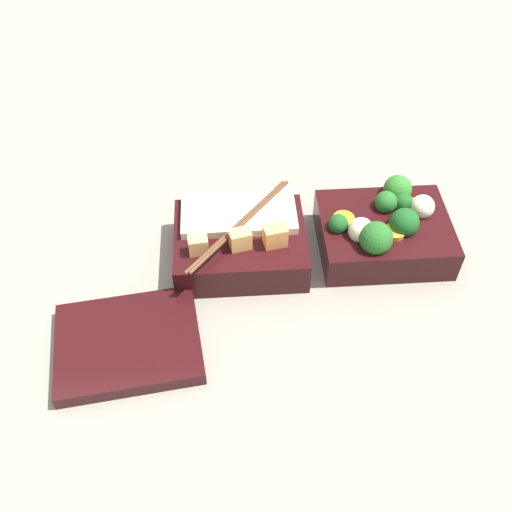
% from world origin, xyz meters
% --- Properties ---
extents(ground_plane, '(3.00, 3.00, 0.00)m').
position_xyz_m(ground_plane, '(0.00, 0.00, 0.00)').
color(ground_plane, gray).
extents(bento_tray_vegetable, '(0.17, 0.14, 0.08)m').
position_xyz_m(bento_tray_vegetable, '(-0.11, -0.01, 0.03)').
color(bento_tray_vegetable, black).
rests_on(bento_tray_vegetable, ground_plane).
extents(bento_tray_rice, '(0.17, 0.17, 0.08)m').
position_xyz_m(bento_tray_rice, '(0.09, -0.00, 0.03)').
color(bento_tray_rice, black).
rests_on(bento_tray_rice, ground_plane).
extents(bento_lid, '(0.19, 0.15, 0.02)m').
position_xyz_m(bento_lid, '(0.23, 0.14, 0.01)').
color(bento_lid, black).
rests_on(bento_lid, ground_plane).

